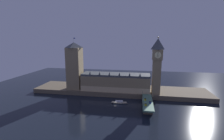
% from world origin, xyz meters
% --- Properties ---
extents(ground_plane, '(400.00, 400.00, 0.00)m').
position_xyz_m(ground_plane, '(0.00, 0.00, 0.00)').
color(ground_plane, black).
extents(embankment, '(220.00, 42.00, 5.40)m').
position_xyz_m(embankment, '(0.00, 39.00, 2.70)').
color(embankment, brown).
rests_on(embankment, ground_plane).
extents(parliament_hall, '(84.00, 23.68, 24.83)m').
position_xyz_m(parliament_hall, '(-4.63, 32.16, 15.73)').
color(parliament_hall, '#8E7A56').
rests_on(parliament_hall, embankment).
extents(clock_tower, '(11.43, 11.54, 65.57)m').
position_xyz_m(clock_tower, '(43.97, 26.13, 40.07)').
color(clock_tower, '#8E7A56').
rests_on(clock_tower, embankment).
extents(victoria_tower, '(17.54, 17.54, 65.15)m').
position_xyz_m(victoria_tower, '(-57.19, 30.10, 35.10)').
color(victoria_tower, '#8E7A56').
rests_on(victoria_tower, embankment).
extents(bridge, '(10.17, 46.00, 6.71)m').
position_xyz_m(bridge, '(33.50, -5.00, 4.42)').
color(bridge, '#4C7560').
rests_on(bridge, ground_plane).
extents(car_northbound_lead, '(2.11, 4.64, 1.57)m').
position_xyz_m(car_northbound_lead, '(31.26, -1.42, 7.45)').
color(car_northbound_lead, yellow).
rests_on(car_northbound_lead, bridge).
extents(car_northbound_trail, '(2.11, 4.21, 1.35)m').
position_xyz_m(car_northbound_trail, '(31.26, -14.91, 7.34)').
color(car_northbound_trail, yellow).
rests_on(car_northbound_trail, bridge).
extents(car_southbound_lead, '(1.98, 4.33, 1.45)m').
position_xyz_m(car_southbound_lead, '(35.73, -8.52, 7.39)').
color(car_southbound_lead, navy).
rests_on(car_southbound_lead, bridge).
extents(pedestrian_near_rail, '(0.38, 0.38, 1.71)m').
position_xyz_m(pedestrian_near_rail, '(29.02, -14.81, 7.61)').
color(pedestrian_near_rail, black).
rests_on(pedestrian_near_rail, bridge).
extents(pedestrian_mid_walk, '(0.38, 0.38, 1.62)m').
position_xyz_m(pedestrian_mid_walk, '(37.97, -1.00, 7.56)').
color(pedestrian_mid_walk, black).
rests_on(pedestrian_mid_walk, bridge).
extents(pedestrian_far_rail, '(0.38, 0.38, 1.82)m').
position_xyz_m(pedestrian_far_rail, '(29.02, 3.82, 7.67)').
color(pedestrian_far_rail, black).
rests_on(pedestrian_far_rail, bridge).
extents(street_lamp_near, '(1.34, 0.60, 7.16)m').
position_xyz_m(street_lamp_near, '(28.62, -19.72, 11.18)').
color(street_lamp_near, '#2D3333').
rests_on(street_lamp_near, bridge).
extents(street_lamp_mid, '(1.34, 0.60, 6.33)m').
position_xyz_m(street_lamp_mid, '(38.37, -5.00, 10.67)').
color(street_lamp_mid, '#2D3333').
rests_on(street_lamp_mid, bridge).
extents(street_lamp_far, '(1.34, 0.60, 7.34)m').
position_xyz_m(street_lamp_far, '(28.62, 9.72, 11.29)').
color(street_lamp_far, '#2D3333').
rests_on(street_lamp_far, bridge).
extents(boat_upstream, '(18.07, 4.35, 3.21)m').
position_xyz_m(boat_upstream, '(3.97, 1.41, 1.18)').
color(boat_upstream, '#B2A893').
rests_on(boat_upstream, ground_plane).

